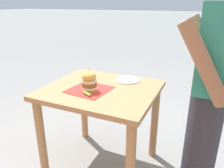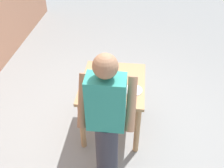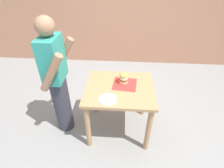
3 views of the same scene
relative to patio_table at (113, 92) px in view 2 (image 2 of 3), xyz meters
The scene contains 7 objects.
ground_plane 0.63m from the patio_table, ahead, with size 80.00×80.00×0.00m, color gray.
patio_table is the anchor object (origin of this frame).
serving_paper 0.18m from the patio_table, 41.03° to the right, with size 0.31×0.31×0.00m, color red.
sandwich 0.26m from the patio_table, 24.92° to the right, with size 0.12×0.12×0.20m.
pickle_spear 0.25m from the patio_table, ahead, with size 0.02×0.02×0.09m, color #8EA83D.
side_plate_with_forks 0.33m from the patio_table, 152.57° to the left, with size 0.22×0.22×0.02m.
diner_across_table 0.85m from the patio_table, 91.71° to the left, with size 0.55×0.35×1.69m.
Camera 2 is at (-0.27, 2.58, 2.78)m, focal length 42.00 mm.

